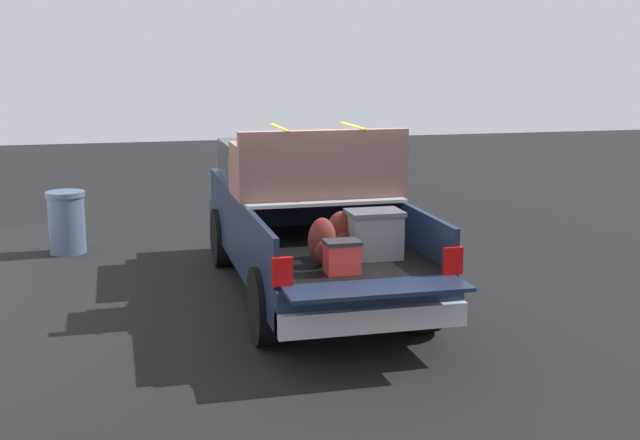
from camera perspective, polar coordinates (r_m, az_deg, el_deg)
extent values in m
plane|color=black|center=(10.91, -0.77, -5.07)|extent=(40.00, 40.00, 0.00)
cube|color=#162138|center=(10.75, -0.78, -1.86)|extent=(5.50, 1.92, 0.45)
cube|color=black|center=(9.56, 0.87, -2.04)|extent=(2.80, 1.80, 0.04)
cube|color=#162138|center=(9.32, -4.66, -0.98)|extent=(2.80, 0.06, 0.50)
cube|color=#162138|center=(9.79, 6.14, -0.41)|extent=(2.80, 0.06, 0.50)
cube|color=#162138|center=(10.82, -0.99, 0.78)|extent=(0.06, 1.80, 0.50)
cube|color=#162138|center=(8.01, 3.97, -4.72)|extent=(0.55, 1.80, 0.04)
cube|color=#B2B2B7|center=(10.20, -0.24, 1.67)|extent=(1.25, 1.92, 0.04)
cube|color=#162138|center=(11.95, -2.27, 1.78)|extent=(2.30, 1.92, 0.50)
cube|color=#2D3842|center=(11.78, -2.19, 4.09)|extent=(1.94, 1.76, 0.50)
cube|color=#162138|center=(13.27, -3.46, 2.46)|extent=(0.40, 1.82, 0.38)
cube|color=#B2B2B7|center=(8.25, 3.60, -6.74)|extent=(0.24, 1.92, 0.24)
cube|color=red|center=(7.99, -2.61, -3.56)|extent=(0.06, 0.20, 0.28)
cube|color=red|center=(8.50, 9.11, -2.78)|extent=(0.06, 0.20, 0.28)
cylinder|color=black|center=(12.33, -6.64, -1.18)|extent=(0.85, 0.30, 0.85)
cylinder|color=black|center=(12.66, 1.28, -0.77)|extent=(0.85, 0.30, 0.85)
cylinder|color=black|center=(8.98, -3.69, -5.89)|extent=(0.85, 0.30, 0.85)
cylinder|color=black|center=(9.44, 6.92, -5.09)|extent=(0.85, 0.30, 0.85)
cube|color=slate|center=(9.06, 3.75, -1.14)|extent=(0.40, 0.55, 0.48)
cube|color=#505359|center=(9.01, 3.78, 0.50)|extent=(0.44, 0.59, 0.05)
ellipsoid|color=maroon|center=(9.13, 1.47, -0.94)|extent=(0.20, 0.35, 0.50)
ellipsoid|color=maroon|center=(9.04, 1.66, -1.55)|extent=(0.09, 0.24, 0.22)
ellipsoid|color=maroon|center=(8.71, 0.14, -1.50)|extent=(0.20, 0.31, 0.51)
ellipsoid|color=maroon|center=(8.62, 0.32, -2.16)|extent=(0.09, 0.21, 0.23)
cube|color=red|center=(8.44, 1.51, -2.66)|extent=(0.26, 0.34, 0.30)
cube|color=#262628|center=(8.40, 1.52, -1.54)|extent=(0.28, 0.36, 0.04)
cube|color=brown|center=(10.16, -0.24, 2.95)|extent=(0.92, 2.03, 0.42)
cube|color=brown|center=(9.75, 0.29, 5.02)|extent=(0.16, 2.03, 0.40)
cube|color=brown|center=(9.99, -5.44, 4.61)|extent=(0.68, 0.20, 0.22)
cube|color=brown|center=(10.43, 4.61, 4.90)|extent=(0.68, 0.20, 0.22)
cube|color=yellow|center=(9.99, -2.81, 6.37)|extent=(1.02, 0.03, 0.02)
cube|color=yellow|center=(10.21, 2.27, 6.49)|extent=(1.02, 0.03, 0.02)
cylinder|color=#3F4C66|center=(13.61, -16.98, -0.32)|extent=(0.56, 0.56, 0.90)
cylinder|color=#3F4C66|center=(13.52, -17.10, 1.71)|extent=(0.60, 0.60, 0.08)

